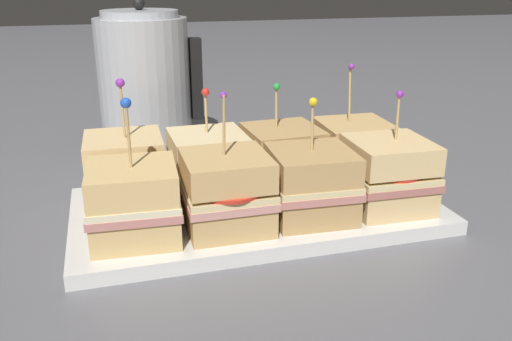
{
  "coord_description": "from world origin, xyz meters",
  "views": [
    {
      "loc": [
        -0.18,
        -0.63,
        0.3
      ],
      "look_at": [
        0.0,
        0.0,
        0.06
      ],
      "focal_mm": 38.0,
      "sensor_mm": 36.0,
      "label": 1
    }
  ],
  "objects_px": {
    "sandwich_front_center_left": "(227,192)",
    "sandwich_back_center_right": "(282,157)",
    "sandwich_back_far_right": "(353,151)",
    "serving_platter": "(256,210)",
    "sandwich_front_far_right": "(388,175)",
    "kettle_steel": "(145,86)",
    "sandwich_front_far_left": "(134,202)",
    "sandwich_back_center_left": "(208,164)",
    "sandwich_back_far_left": "(125,170)",
    "sandwich_front_center_right": "(311,184)"
  },
  "relations": [
    {
      "from": "serving_platter",
      "to": "sandwich_back_center_right",
      "type": "bearing_deg",
      "value": 44.78
    },
    {
      "from": "serving_platter",
      "to": "sandwich_back_center_left",
      "type": "height_order",
      "value": "sandwich_back_center_left"
    },
    {
      "from": "sandwich_back_center_left",
      "to": "kettle_steel",
      "type": "height_order",
      "value": "kettle_steel"
    },
    {
      "from": "sandwich_front_far_left",
      "to": "sandwich_back_far_left",
      "type": "relative_size",
      "value": 0.99
    },
    {
      "from": "kettle_steel",
      "to": "sandwich_back_far_left",
      "type": "bearing_deg",
      "value": -101.43
    },
    {
      "from": "sandwich_front_center_left",
      "to": "sandwich_back_far_right",
      "type": "height_order",
      "value": "sandwich_back_far_right"
    },
    {
      "from": "sandwich_front_center_left",
      "to": "sandwich_back_center_right",
      "type": "height_order",
      "value": "sandwich_front_center_left"
    },
    {
      "from": "sandwich_front_center_left",
      "to": "sandwich_back_center_right",
      "type": "bearing_deg",
      "value": 45.8
    },
    {
      "from": "sandwich_back_center_left",
      "to": "sandwich_front_far_left",
      "type": "bearing_deg",
      "value": -135.23
    },
    {
      "from": "sandwich_back_center_left",
      "to": "sandwich_front_center_right",
      "type": "bearing_deg",
      "value": -44.86
    },
    {
      "from": "sandwich_front_center_left",
      "to": "sandwich_front_far_left",
      "type": "bearing_deg",
      "value": 178.33
    },
    {
      "from": "sandwich_front_center_left",
      "to": "sandwich_front_center_right",
      "type": "distance_m",
      "value": 0.11
    },
    {
      "from": "sandwich_front_far_right",
      "to": "serving_platter",
      "type": "bearing_deg",
      "value": 161.15
    },
    {
      "from": "sandwich_front_far_left",
      "to": "sandwich_back_center_left",
      "type": "relative_size",
      "value": 1.13
    },
    {
      "from": "sandwich_front_center_left",
      "to": "sandwich_back_far_left",
      "type": "xyz_separation_m",
      "value": [
        -0.11,
        0.11,
        0.0
      ]
    },
    {
      "from": "sandwich_front_far_left",
      "to": "kettle_steel",
      "type": "relative_size",
      "value": 0.61
    },
    {
      "from": "sandwich_front_center_right",
      "to": "sandwich_back_center_right",
      "type": "relative_size",
      "value": 1.02
    },
    {
      "from": "sandwich_back_center_left",
      "to": "sandwich_front_center_left",
      "type": "bearing_deg",
      "value": -89.6
    },
    {
      "from": "sandwich_front_far_left",
      "to": "sandwich_back_center_left",
      "type": "bearing_deg",
      "value": 44.77
    },
    {
      "from": "sandwich_front_center_right",
      "to": "sandwich_front_far_right",
      "type": "relative_size",
      "value": 0.99
    },
    {
      "from": "serving_platter",
      "to": "sandwich_front_far_left",
      "type": "xyz_separation_m",
      "value": [
        -0.16,
        -0.05,
        0.05
      ]
    },
    {
      "from": "sandwich_front_far_left",
      "to": "kettle_steel",
      "type": "distance_m",
      "value": 0.37
    },
    {
      "from": "sandwich_front_center_left",
      "to": "sandwich_back_far_left",
      "type": "relative_size",
      "value": 0.99
    },
    {
      "from": "kettle_steel",
      "to": "sandwich_front_far_right",
      "type": "bearing_deg",
      "value": -53.5
    },
    {
      "from": "serving_platter",
      "to": "sandwich_front_center_left",
      "type": "xyz_separation_m",
      "value": [
        -0.05,
        -0.05,
        0.05
      ]
    },
    {
      "from": "sandwich_front_center_right",
      "to": "sandwich_back_center_left",
      "type": "distance_m",
      "value": 0.15
    },
    {
      "from": "kettle_steel",
      "to": "sandwich_back_far_right",
      "type": "bearing_deg",
      "value": -43.51
    },
    {
      "from": "sandwich_front_center_right",
      "to": "kettle_steel",
      "type": "height_order",
      "value": "kettle_steel"
    },
    {
      "from": "sandwich_back_far_right",
      "to": "kettle_steel",
      "type": "bearing_deg",
      "value": 136.49
    },
    {
      "from": "sandwich_front_center_left",
      "to": "sandwich_back_far_right",
      "type": "bearing_deg",
      "value": 26.55
    },
    {
      "from": "sandwich_front_center_left",
      "to": "sandwich_back_far_right",
      "type": "xyz_separation_m",
      "value": [
        0.21,
        0.11,
        -0.0
      ]
    },
    {
      "from": "sandwich_back_center_left",
      "to": "kettle_steel",
      "type": "xyz_separation_m",
      "value": [
        -0.06,
        0.26,
        0.06
      ]
    },
    {
      "from": "sandwich_front_center_right",
      "to": "kettle_steel",
      "type": "xyz_separation_m",
      "value": [
        -0.16,
        0.36,
        0.06
      ]
    },
    {
      "from": "sandwich_back_far_left",
      "to": "sandwich_front_far_right",
      "type": "bearing_deg",
      "value": -18.9
    },
    {
      "from": "serving_platter",
      "to": "sandwich_back_center_left",
      "type": "relative_size",
      "value": 3.25
    },
    {
      "from": "sandwich_back_center_left",
      "to": "sandwich_front_far_right",
      "type": "bearing_deg",
      "value": -27.07
    },
    {
      "from": "sandwich_back_center_right",
      "to": "sandwich_front_center_right",
      "type": "bearing_deg",
      "value": -89.15
    },
    {
      "from": "sandwich_front_far_right",
      "to": "kettle_steel",
      "type": "relative_size",
      "value": 0.57
    },
    {
      "from": "serving_platter",
      "to": "sandwich_front_far_right",
      "type": "xyz_separation_m",
      "value": [
        0.16,
        -0.05,
        0.05
      ]
    },
    {
      "from": "sandwich_front_center_left",
      "to": "sandwich_back_far_left",
      "type": "height_order",
      "value": "sandwich_back_far_left"
    },
    {
      "from": "sandwich_front_center_right",
      "to": "sandwich_front_far_right",
      "type": "bearing_deg",
      "value": -0.79
    },
    {
      "from": "sandwich_back_far_right",
      "to": "sandwich_front_center_left",
      "type": "bearing_deg",
      "value": -153.45
    },
    {
      "from": "sandwich_front_far_left",
      "to": "sandwich_back_far_left",
      "type": "bearing_deg",
      "value": 91.99
    },
    {
      "from": "sandwich_front_center_left",
      "to": "serving_platter",
      "type": "bearing_deg",
      "value": 46.82
    },
    {
      "from": "serving_platter",
      "to": "sandwich_front_far_left",
      "type": "distance_m",
      "value": 0.17
    },
    {
      "from": "sandwich_front_center_right",
      "to": "sandwich_back_center_right",
      "type": "xyz_separation_m",
      "value": [
        -0.0,
        0.11,
        -0.0
      ]
    },
    {
      "from": "sandwich_back_center_right",
      "to": "sandwich_back_far_right",
      "type": "height_order",
      "value": "sandwich_back_far_right"
    },
    {
      "from": "serving_platter",
      "to": "sandwich_back_far_right",
      "type": "distance_m",
      "value": 0.18
    },
    {
      "from": "sandwich_front_far_right",
      "to": "sandwich_back_center_right",
      "type": "xyz_separation_m",
      "value": [
        -0.11,
        0.11,
        -0.0
      ]
    },
    {
      "from": "sandwich_back_center_left",
      "to": "sandwich_back_center_right",
      "type": "bearing_deg",
      "value": -0.26
    }
  ]
}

